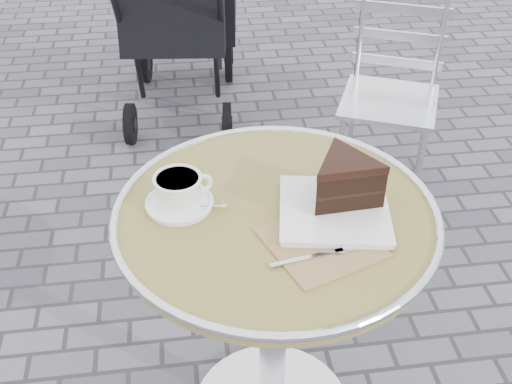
{
  "coord_description": "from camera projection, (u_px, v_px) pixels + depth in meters",
  "views": [
    {
      "loc": [
        -0.19,
        -1.08,
        1.6
      ],
      "look_at": [
        -0.04,
        0.01,
        0.78
      ],
      "focal_mm": 45.0,
      "sensor_mm": 36.0,
      "label": 1
    }
  ],
  "objects": [
    {
      "name": "cappuccino_set",
      "position": [
        180.0,
        193.0,
        1.39
      ],
      "size": [
        0.17,
        0.15,
        0.07
      ],
      "rotation": [
        0.0,
        0.0,
        0.31
      ],
      "color": "white",
      "rests_on": "cafe_table"
    },
    {
      "name": "baby_stroller",
      "position": [
        179.0,
        9.0,
        3.02
      ],
      "size": [
        0.59,
        1.1,
        1.1
      ],
      "rotation": [
        0.0,
        0.0,
        -0.11
      ],
      "color": "black",
      "rests_on": "ground"
    },
    {
      "name": "cafe_table",
      "position": [
        275.0,
        267.0,
        1.49
      ],
      "size": [
        0.72,
        0.72,
        0.74
      ],
      "color": "silver",
      "rests_on": "ground"
    },
    {
      "name": "bistro_chair",
      "position": [
        394.0,
        73.0,
        2.48
      ],
      "size": [
        0.47,
        0.47,
        0.79
      ],
      "rotation": [
        0.0,
        0.0,
        -0.41
      ],
      "color": "silver",
      "rests_on": "ground"
    },
    {
      "name": "cake_plate_set",
      "position": [
        342.0,
        188.0,
        1.37
      ],
      "size": [
        0.33,
        0.37,
        0.12
      ],
      "rotation": [
        0.0,
        0.0,
        -0.17
      ],
      "color": "#967452",
      "rests_on": "cafe_table"
    }
  ]
}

